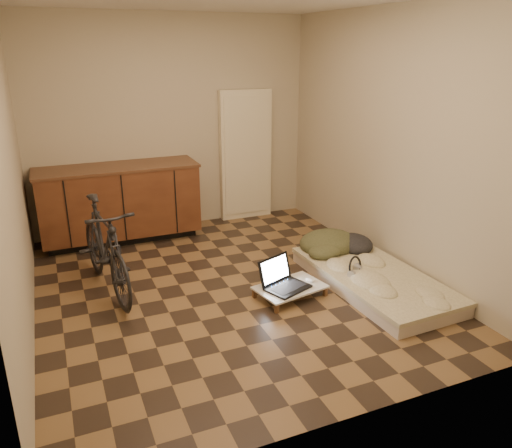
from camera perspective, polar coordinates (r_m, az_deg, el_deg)
name	(u,v)px	position (r m, az deg, el deg)	size (l,w,h in m)	color
room_shell	(227,155)	(4.46, -3.37, 7.83)	(3.50, 4.00, 2.60)	brown
cabinets	(120,203)	(6.12, -15.30, 2.36)	(1.84, 0.62, 0.91)	black
appliance_panel	(246,155)	(6.66, -1.20, 7.84)	(0.70, 0.10, 1.70)	beige
bicycle	(104,243)	(4.83, -16.94, -2.08)	(0.45, 1.52, 0.98)	black
futon	(373,279)	(5.01, 13.24, -6.15)	(0.90, 1.78, 0.15)	beige
clothing_pile	(336,236)	(5.43, 9.10, -1.35)	(0.68, 0.57, 0.27)	#3D3F25
headphones	(355,266)	(4.88, 11.26, -4.74)	(0.24, 0.22, 0.16)	black
lap_desk	(290,288)	(4.69, 3.91, -7.27)	(0.70, 0.52, 0.10)	brown
laptop	(284,282)	(4.65, 3.16, -6.60)	(0.48, 0.46, 0.26)	black
mouse	(310,280)	(4.79, 6.21, -6.37)	(0.06, 0.09, 0.03)	white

